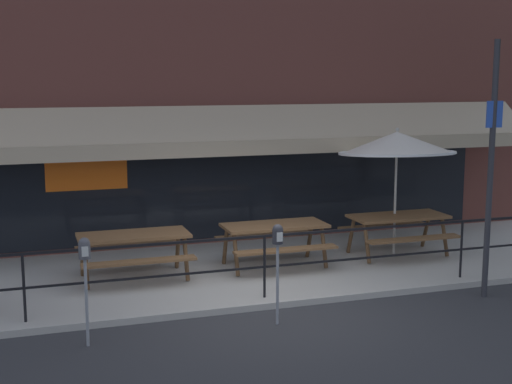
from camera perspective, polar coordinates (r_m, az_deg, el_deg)
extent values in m
plane|color=#2D2D30|center=(10.67, 1.21, -9.39)|extent=(120.00, 120.00, 0.00)
cube|color=#ADA89E|center=(12.48, -1.88, -6.37)|extent=(15.00, 4.00, 0.10)
cube|color=brown|center=(14.20, -4.61, 12.20)|extent=(15.00, 0.50, 8.29)
cube|color=black|center=(14.08, -4.21, 0.83)|extent=(12.00, 0.02, 2.30)
cube|color=orange|center=(13.65, -13.40, 1.60)|extent=(1.50, 0.02, 0.70)
cube|color=tan|center=(13.44, -3.70, 5.36)|extent=(13.80, 0.92, 0.70)
cube|color=tan|center=(12.98, -3.11, 3.46)|extent=(13.80, 0.08, 0.28)
cube|color=black|center=(15.41, 10.95, 3.97)|extent=(0.04, 0.28, 0.04)
cube|color=black|center=(15.31, 11.19, 3.25)|extent=(0.18, 0.18, 0.28)
cube|color=beige|center=(15.31, 11.19, 3.25)|extent=(0.13, 0.19, 0.20)
cylinder|color=black|center=(10.23, -18.07, -7.33)|extent=(0.04, 0.04, 0.95)
cylinder|color=black|center=(10.77, 0.69, -6.01)|extent=(0.04, 0.04, 0.95)
cylinder|color=black|center=(12.31, 16.10, -4.44)|extent=(0.04, 0.04, 0.95)
cube|color=black|center=(10.66, 0.69, -3.55)|extent=(13.80, 0.04, 0.04)
cube|color=black|center=(10.77, 0.69, -6.01)|extent=(13.80, 0.03, 0.03)
cube|color=brown|center=(11.84, -9.78, -3.42)|extent=(1.80, 0.80, 0.05)
cube|color=brown|center=(11.35, -9.30, -5.52)|extent=(1.80, 0.26, 0.04)
cube|color=brown|center=(12.46, -10.15, -4.20)|extent=(1.80, 0.26, 0.04)
cylinder|color=brown|center=(11.76, -5.63, -5.27)|extent=(0.07, 0.30, 0.73)
cylinder|color=brown|center=(12.36, -6.28, -4.56)|extent=(0.07, 0.30, 0.73)
cylinder|color=brown|center=(11.53, -13.44, -5.79)|extent=(0.07, 0.30, 0.73)
cylinder|color=brown|center=(12.14, -13.71, -5.03)|extent=(0.07, 0.30, 0.73)
cube|color=brown|center=(12.42, 1.49, -2.69)|extent=(1.80, 0.80, 0.05)
cube|color=brown|center=(11.95, 2.43, -4.65)|extent=(1.80, 0.26, 0.04)
cube|color=brown|center=(13.01, 0.62, -3.48)|extent=(1.80, 0.26, 0.04)
cylinder|color=brown|center=(12.50, 5.44, -4.39)|extent=(0.07, 0.30, 0.73)
cylinder|color=brown|center=(13.07, 4.32, -3.76)|extent=(0.07, 0.30, 0.73)
cylinder|color=brown|center=(11.96, -1.62, -4.98)|extent=(0.07, 0.30, 0.73)
cylinder|color=brown|center=(12.55, -2.46, -4.29)|extent=(0.07, 0.30, 0.73)
cube|color=brown|center=(13.46, 11.31, -1.93)|extent=(1.80, 0.80, 0.05)
cube|color=brown|center=(13.03, 12.53, -3.68)|extent=(1.80, 0.26, 0.04)
cube|color=brown|center=(14.02, 10.10, -2.70)|extent=(1.80, 0.26, 0.04)
cylinder|color=brown|center=(13.68, 14.84, -3.46)|extent=(0.07, 0.30, 0.73)
cylinder|color=brown|center=(14.21, 13.44, -2.94)|extent=(0.07, 0.30, 0.73)
cylinder|color=brown|center=(12.89, 8.86, -4.04)|extent=(0.07, 0.30, 0.73)
cylinder|color=brown|center=(13.45, 7.62, -3.45)|extent=(0.07, 0.30, 0.73)
cylinder|color=#B7B2A8|center=(13.50, 11.09, -0.11)|extent=(0.04, 0.04, 2.30)
cone|color=silver|center=(13.38, 11.21, 3.90)|extent=(2.10, 2.12, 0.52)
cylinder|color=white|center=(13.40, 11.19, 3.09)|extent=(2.14, 2.14, 0.17)
sphere|color=#B7B2A8|center=(13.37, 11.24, 4.92)|extent=(0.07, 0.07, 0.07)
cylinder|color=gray|center=(9.39, -13.40, -8.61)|extent=(0.04, 0.04, 1.15)
cylinder|color=#4C4C51|center=(9.20, -13.56, -4.60)|extent=(0.15, 0.15, 0.20)
sphere|color=#4C4C51|center=(9.18, -13.59, -4.00)|extent=(0.14, 0.14, 0.14)
cube|color=silver|center=(9.12, -13.52, -4.66)|extent=(0.08, 0.01, 0.13)
cylinder|color=gray|center=(9.91, 1.73, -7.39)|extent=(0.04, 0.04, 1.15)
cylinder|color=#2D2D33|center=(9.74, 1.75, -3.58)|extent=(0.15, 0.15, 0.20)
sphere|color=#2D2D33|center=(9.72, 1.75, -3.01)|extent=(0.14, 0.14, 0.14)
cube|color=silver|center=(9.66, 1.91, -3.62)|extent=(0.08, 0.01, 0.13)
cylinder|color=#2D2D33|center=(11.42, 18.25, 1.57)|extent=(0.09, 0.09, 3.95)
cube|color=blue|center=(11.32, 18.54, 5.92)|extent=(0.28, 0.02, 0.40)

